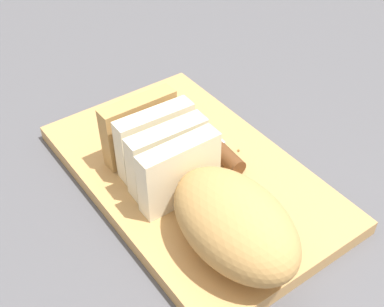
% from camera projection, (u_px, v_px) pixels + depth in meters
% --- Properties ---
extents(ground_plane, '(3.00, 3.00, 0.00)m').
position_uv_depth(ground_plane, '(192.00, 181.00, 0.71)').
color(ground_plane, '#4C4C51').
extents(cutting_board, '(0.42, 0.26, 0.02)m').
position_uv_depth(cutting_board, '(192.00, 176.00, 0.71)').
color(cutting_board, tan).
rests_on(cutting_board, ground_plane).
extents(bread_loaf, '(0.31, 0.12, 0.09)m').
position_uv_depth(bread_loaf, '(205.00, 193.00, 0.61)').
color(bread_loaf, tan).
rests_on(bread_loaf, cutting_board).
extents(bread_knife, '(0.24, 0.03, 0.02)m').
position_uv_depth(bread_knife, '(215.00, 147.00, 0.72)').
color(bread_knife, silver).
rests_on(bread_knife, cutting_board).
extents(crumb_near_knife, '(0.00, 0.00, 0.00)m').
position_uv_depth(crumb_near_knife, '(239.00, 150.00, 0.73)').
color(crumb_near_knife, '#A8753D').
rests_on(crumb_near_knife, cutting_board).
extents(crumb_near_loaf, '(0.01, 0.01, 0.01)m').
position_uv_depth(crumb_near_loaf, '(217.00, 168.00, 0.70)').
color(crumb_near_loaf, '#A8753D').
rests_on(crumb_near_loaf, cutting_board).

